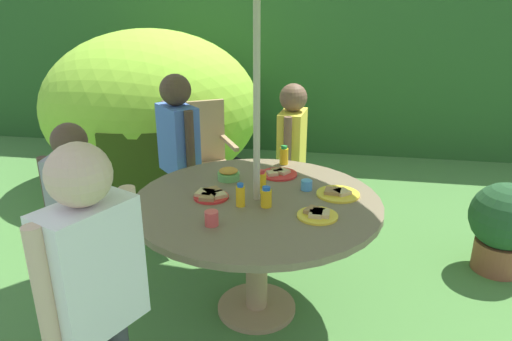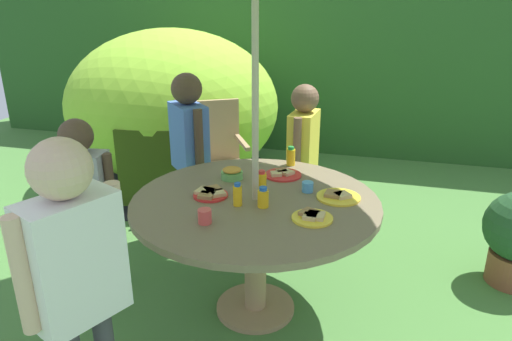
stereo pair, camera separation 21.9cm
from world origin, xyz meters
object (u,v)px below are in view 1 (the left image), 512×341
Objects in this scene: child_in_blue_shirt at (178,140)px; plate_mid_left at (338,193)px; garden_table at (257,218)px; child_in_yellow_shirt at (292,141)px; plate_near_left at (211,195)px; juice_bottle_near_right at (240,195)px; plate_mid_right at (278,173)px; juice_bottle_center_back at (266,197)px; dome_tent at (152,109)px; plate_far_left at (317,214)px; potted_plant at (504,224)px; child_in_white_shirt at (92,269)px; cup_near at (307,185)px; juice_bottle_center_front at (261,182)px; wooden_chair at (201,157)px; child_in_grey_shirt at (77,195)px; snack_bowl at (229,174)px; cup_far at (212,218)px; juice_bottle_far_right at (284,156)px.

child_in_blue_shirt is 1.27m from plate_mid_left.
garden_table is 1.15× the size of child_in_yellow_shirt.
juice_bottle_near_right reaches higher than plate_near_left.
plate_near_left is 0.84× the size of plate_mid_left.
juice_bottle_center_back reaches higher than plate_mid_right.
dome_tent is 2.52m from plate_mid_left.
child_in_blue_shirt is 1.35m from plate_far_left.
plate_mid_left is (-1.10, -0.58, 0.38)m from potted_plant.
child_in_white_shirt is 1.34m from cup_near.
juice_bottle_center_front reaches higher than plate_mid_right.
wooden_chair reaches higher than plate_mid_left.
plate_far_left is 3.16× the size of cup_near.
plate_mid_right is at bearing -58.50° from dome_tent.
potted_plant is 1.55m from plate_mid_right.
garden_table is 1.37× the size of wooden_chair.
child_in_yellow_shirt reaches higher than child_in_grey_shirt.
plate_near_left is at bearing 157.12° from juice_bottle_near_right.
child_in_yellow_shirt is 1.57m from child_in_grey_shirt.
plate_mid_left reaches higher than garden_table.
child_in_white_shirt is at bearing -128.48° from plate_mid_left.
child_in_white_shirt is at bearing -83.93° from dome_tent.
snack_bowl is (-0.31, -0.75, 0.00)m from child_in_yellow_shirt.
plate_mid_left is (0.69, 0.16, -0.00)m from plate_near_left.
cup_far is at bearing -5.38° from child_in_yellow_shirt.
child_in_grey_shirt is at bearing -161.86° from potted_plant.
child_in_yellow_shirt is at bearing 101.32° from cup_near.
child_in_yellow_shirt is (0.74, -0.10, 0.20)m from wooden_chair.
juice_bottle_center_back is at bearing -52.90° from garden_table.
child_in_yellow_shirt is 1.37m from cup_far.
plate_far_left is 1.64× the size of juice_bottle_far_right.
juice_bottle_near_right is 1.95× the size of cup_near.
child_in_grey_shirt is 4.73× the size of plate_mid_left.
juice_bottle_far_right is at bearing 87.68° from plate_mid_right.
juice_bottle_near_right reaches higher than plate_far_left.
wooden_chair is 1.22m from plate_near_left.
cup_far is (-0.50, -0.18, 0.02)m from plate_far_left.
cup_near is (0.69, 1.14, -0.08)m from child_in_white_shirt.
plate_mid_left is (0.44, 0.13, 0.13)m from garden_table.
snack_bowl is (-1.76, -0.46, 0.41)m from potted_plant.
juice_bottle_far_right reaches higher than cup_near.
child_in_blue_shirt is at bearing -125.53° from wooden_chair.
dome_tent reaches higher than juice_bottle_near_right.
juice_bottle_near_right reaches higher than cup_near.
snack_bowl is at bearing -93.43° from wooden_chair.
child_in_grey_shirt is 10.18× the size of juice_bottle_center_back.
juice_bottle_center_front is (-0.33, 0.26, 0.05)m from plate_far_left.
dome_tent is at bearing 127.33° from juice_bottle_center_front.
potted_plant is at bearing 4.75° from juice_bottle_far_right.
dome_tent is 11.07× the size of plate_mid_right.
garden_table is 0.29m from plate_near_left.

